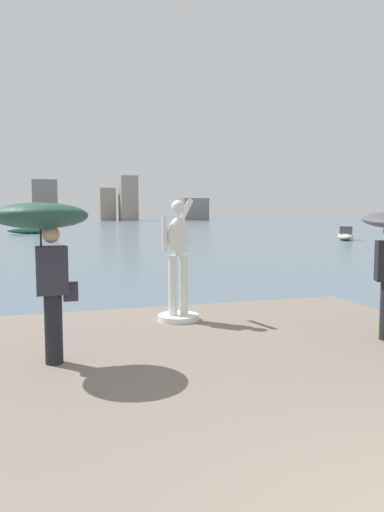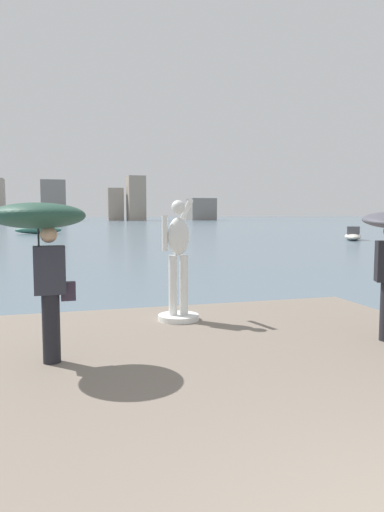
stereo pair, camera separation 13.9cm
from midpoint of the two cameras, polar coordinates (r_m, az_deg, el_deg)
ground_plane at (r=41.42m, az=-12.82°, el=2.03°), size 400.00×400.00×0.00m
pier at (r=4.81m, az=14.89°, el=-20.68°), size 7.56×10.79×0.40m
statue_white_figure at (r=8.17m, az=-1.20°, el=-1.37°), size 0.72×0.92×2.14m
onlooker_left at (r=6.05m, az=-17.39°, el=2.89°), size 1.19×1.20×2.04m
boat_near at (r=41.42m, az=19.15°, el=2.42°), size 3.16×3.92×1.14m
boat_mid at (r=53.38m, az=-18.16°, el=3.01°), size 4.88×1.23×0.76m
distant_skyline at (r=136.17m, az=-15.42°, el=6.31°), size 93.75×12.85×12.59m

